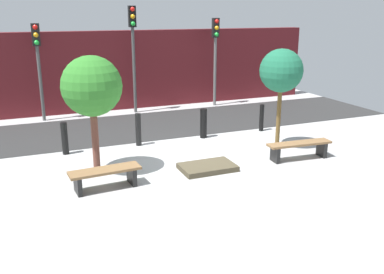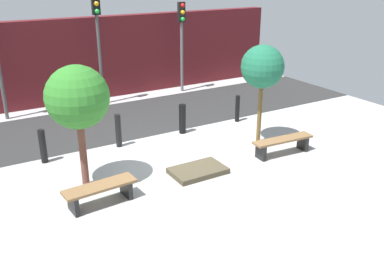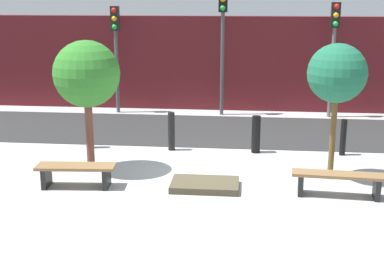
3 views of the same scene
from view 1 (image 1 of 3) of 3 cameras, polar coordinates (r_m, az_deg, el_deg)
name	(u,v)px [view 1 (image 1 of 3)]	position (r m, az deg, el deg)	size (l,w,h in m)	color
ground_plane	(195,160)	(11.65, 0.46, -3.09)	(18.00, 18.00, 0.00)	#A1A1A1
road_strip	(152,125)	(15.24, -5.38, 1.61)	(18.00, 3.73, 0.01)	#292929
building_facade	(128,70)	(17.86, -8.49, 8.84)	(16.20, 0.50, 3.15)	#511419
bench_left	(105,175)	(9.92, -11.50, -4.97)	(1.64, 0.60, 0.47)	black
bench_right	(299,147)	(11.98, 14.10, -1.31)	(1.84, 0.52, 0.48)	black
planter_bed	(208,167)	(10.94, 2.08, -4.05)	(1.38, 0.89, 0.14)	#463E2D
tree_behind_left_bench	(92,87)	(10.44, -13.23, 6.51)	(1.45, 1.45, 2.92)	brown
tree_behind_right_bench	(281,71)	(12.40, 11.82, 8.57)	(1.23, 1.23, 2.90)	brown
bollard_far_left	(65,138)	(12.51, -16.62, -0.17)	(0.18, 0.18, 0.93)	black
bollard_left	(138,130)	(12.86, -7.18, 0.98)	(0.17, 0.17, 0.98)	black
bollard_center	(203,123)	(13.56, 1.54, 1.82)	(0.22, 0.22, 0.94)	black
bollard_right	(262,118)	(14.53, 9.26, 2.55)	(0.15, 0.15, 0.90)	black
traffic_light_west	(38,54)	(16.33, -19.88, 10.31)	(0.28, 0.27, 3.48)	#4F4F4F
traffic_light_mid_west	(133,41)	(16.84, -7.86, 12.59)	(0.28, 0.27, 4.08)	#474747
traffic_light_mid_east	(215,46)	(18.05, 3.15, 12.03)	(0.28, 0.27, 3.61)	#616161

